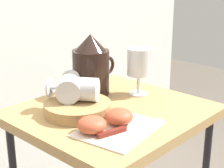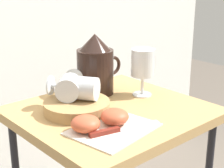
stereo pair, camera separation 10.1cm
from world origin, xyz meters
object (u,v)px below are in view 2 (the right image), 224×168
Objects in this scene: apple_half_left at (86,124)px; apple_half_right at (115,117)px; basket_tray at (77,107)px; wine_glass_tipped_near at (69,87)px; wine_glass_tipped_far at (82,88)px; knife at (115,130)px; pitcher at (96,70)px; wine_glass_upright at (143,65)px; table at (112,130)px.

apple_half_left and apple_half_right have the same top height.
basket_tray is 2.55× the size of apple_half_right.
wine_glass_tipped_near is 0.91× the size of wine_glass_tipped_far.
knife is (-0.03, -0.04, -0.02)m from apple_half_right.
knife is (-0.03, -0.18, -0.06)m from wine_glass_tipped_far.
wine_glass_upright is (0.10, -0.12, 0.02)m from pitcher.
apple_half_left is at bearing -162.10° from wine_glass_upright.
wine_glass_tipped_far reaches higher than apple_half_left.
wine_glass_upright is (0.16, 0.03, 0.18)m from table.
pitcher is 0.16m from wine_glass_tipped_far.
table is 3.52× the size of basket_tray.
pitcher reaches higher than apple_half_right.
basket_tray is at bearing 86.77° from knife.
wine_glass_tipped_far is at bearing 90.76° from apple_half_right.
table is 0.20m from apple_half_left.
apple_half_left is at bearing -117.04° from basket_tray.
wine_glass_tipped_far is 2.08× the size of apple_half_right.
pitcher is (0.15, 0.10, 0.06)m from basket_tray.
apple_half_right is (0.09, -0.02, 0.00)m from apple_half_left.
wine_glass_upright is at bearing -5.56° from basket_tray.
basket_tray reaches higher than table.
wine_glass_upright is 0.99× the size of wine_glass_tipped_far.
apple_half_left reaches higher than basket_tray.
table is at bearing 25.78° from apple_half_left.
apple_half_right is (0.02, -0.14, 0.01)m from basket_tray.
apple_half_left is 1.00× the size of apple_half_right.
wine_glass_tipped_near is 0.18m from apple_half_left.
table is 0.19m from knife.
basket_tray is 0.27m from wine_glass_upright.
pitcher reaches higher than table.
basket_tray is at bearing 99.24° from apple_half_right.
apple_half_right is (0.00, -0.14, -0.05)m from wine_glass_tipped_far.
basket_tray is at bearing 152.32° from table.
apple_half_left is at bearing 170.01° from apple_half_right.
wine_glass_upright is at bearing 17.90° from apple_half_left.
knife is (0.05, -0.05, -0.02)m from apple_half_left.
wine_glass_tipped_near is at bearing -157.58° from pitcher.
apple_half_left is 0.09m from apple_half_right.
wine_glass_upright is 2.05× the size of apple_half_left.
apple_half_right is at bearing -152.77° from wine_glass_upright.
knife is at bearing -99.75° from wine_glass_tipped_far.
wine_glass_tipped_near is 1.90× the size of apple_half_left.
pitcher is 0.33m from knife.
wine_glass_tipped_far is at bearing 144.73° from table.
wine_glass_tipped_near and wine_glass_tipped_far have the same top height.
apple_half_left is at bearing 135.53° from knife.
basket_tray is 0.14m from apple_half_right.
wine_glass_upright is 0.24m from wine_glass_tipped_far.
apple_half_right is at bearing -82.18° from wine_glass_tipped_near.
wine_glass_upright reaches higher than wine_glass_tipped_near.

